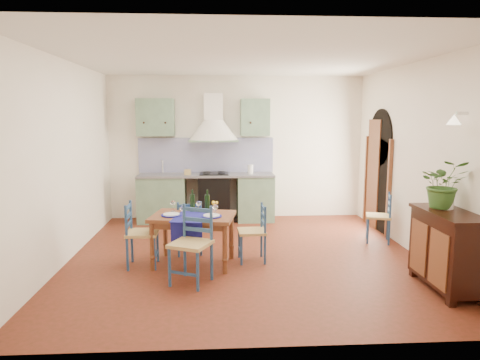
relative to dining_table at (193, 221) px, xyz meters
name	(u,v)px	position (x,y,z in m)	size (l,w,h in m)	color
floor	(245,256)	(0.73, 0.31, -0.62)	(5.00, 5.00, 0.00)	#46210F
back_wall	(213,167)	(0.26, 2.60, 0.43)	(5.00, 0.96, 2.80)	white
right_wall	(408,162)	(3.22, 0.59, 0.72)	(0.26, 5.00, 2.80)	white
left_wall	(64,162)	(-1.77, 0.31, 0.78)	(0.04, 5.00, 2.80)	white
ceiling	(245,58)	(0.73, 0.31, 2.19)	(5.00, 5.00, 0.01)	silver
dining_table	(193,221)	(0.00, 0.00, 0.00)	(1.20, 0.94, 1.01)	brown
chair_near	(192,244)	(0.01, -0.64, -0.13)	(0.58, 0.58, 0.94)	navy
chair_far	(189,226)	(-0.09, 0.48, -0.20)	(0.43, 0.43, 0.81)	navy
chair_left	(140,234)	(-0.71, -0.03, -0.16)	(0.42, 0.42, 0.88)	navy
chair_right	(254,232)	(0.84, 0.10, -0.20)	(0.39, 0.39, 0.81)	navy
chair_spare	(380,217)	(2.95, 0.90, -0.20)	(0.47, 0.47, 0.80)	navy
sideboard	(447,248)	(2.99, -1.04, -0.11)	(0.50, 1.05, 0.94)	black
potted_plant	(444,184)	(3.00, -0.85, 0.61)	(0.52, 0.45, 0.58)	#325D24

